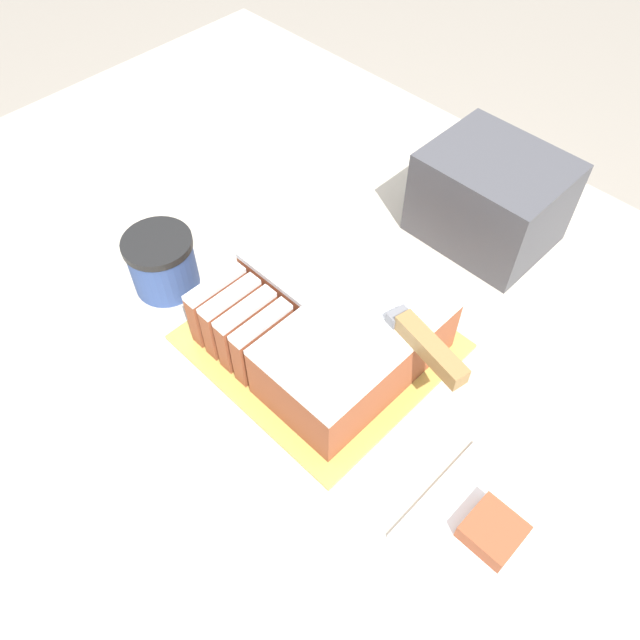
{
  "coord_description": "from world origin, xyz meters",
  "views": [
    {
      "loc": [
        0.42,
        -0.34,
        1.57
      ],
      "look_at": [
        0.08,
        0.01,
        0.95
      ],
      "focal_mm": 35.0,
      "sensor_mm": 36.0,
      "label": 1
    }
  ],
  "objects_px": {
    "knife": "(409,327)",
    "coffee_cup": "(162,263)",
    "cake": "(326,320)",
    "brownie": "(493,531)",
    "storage_box": "(491,199)",
    "cake_board": "(320,342)"
  },
  "relations": [
    {
      "from": "cake_board",
      "to": "brownie",
      "type": "bearing_deg",
      "value": -10.04
    },
    {
      "from": "cake_board",
      "to": "knife",
      "type": "relative_size",
      "value": 0.96
    },
    {
      "from": "cake_board",
      "to": "coffee_cup",
      "type": "bearing_deg",
      "value": -161.18
    },
    {
      "from": "knife",
      "to": "brownie",
      "type": "height_order",
      "value": "knife"
    },
    {
      "from": "knife",
      "to": "brownie",
      "type": "xyz_separation_m",
      "value": [
        0.2,
        -0.09,
        -0.08
      ]
    },
    {
      "from": "knife",
      "to": "coffee_cup",
      "type": "xyz_separation_m",
      "value": [
        -0.34,
        -0.11,
        -0.06
      ]
    },
    {
      "from": "knife",
      "to": "storage_box",
      "type": "relative_size",
      "value": 1.66
    },
    {
      "from": "coffee_cup",
      "to": "brownie",
      "type": "bearing_deg",
      "value": 2.45
    },
    {
      "from": "storage_box",
      "to": "brownie",
      "type": "bearing_deg",
      "value": -53.3
    },
    {
      "from": "knife",
      "to": "coffee_cup",
      "type": "bearing_deg",
      "value": 30.14
    },
    {
      "from": "knife",
      "to": "storage_box",
      "type": "height_order",
      "value": "storage_box"
    },
    {
      "from": "coffee_cup",
      "to": "knife",
      "type": "bearing_deg",
      "value": 18.48
    },
    {
      "from": "cake_board",
      "to": "cake",
      "type": "height_order",
      "value": "cake"
    },
    {
      "from": "cake",
      "to": "brownie",
      "type": "xyz_separation_m",
      "value": [
        0.3,
        -0.06,
        -0.03
      ]
    },
    {
      "from": "knife",
      "to": "storage_box",
      "type": "distance_m",
      "value": 0.3
    },
    {
      "from": "knife",
      "to": "brownie",
      "type": "relative_size",
      "value": 5.58
    },
    {
      "from": "cake",
      "to": "cake_board",
      "type": "bearing_deg",
      "value": -136.67
    },
    {
      "from": "cake_board",
      "to": "coffee_cup",
      "type": "xyz_separation_m",
      "value": [
        -0.23,
        -0.08,
        0.04
      ]
    },
    {
      "from": "cake",
      "to": "coffee_cup",
      "type": "distance_m",
      "value": 0.25
    },
    {
      "from": "brownie",
      "to": "knife",
      "type": "bearing_deg",
      "value": 155.96
    },
    {
      "from": "cake",
      "to": "storage_box",
      "type": "bearing_deg",
      "value": 85.76
    },
    {
      "from": "coffee_cup",
      "to": "brownie",
      "type": "height_order",
      "value": "coffee_cup"
    }
  ]
}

